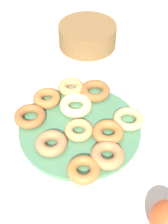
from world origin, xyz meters
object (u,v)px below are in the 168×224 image
object	(u,v)px
donut_0	(76,105)
donut_2	(51,143)
donut_5	(95,91)
donut_9	(107,155)
donut_plate	(80,128)
donut_4	(79,130)
donut_10	(71,87)
donut_8	(128,119)
donut_6	(30,116)
donut_3	(108,133)
donut_1	(84,170)
donut_7	(47,98)
basket	(87,35)

from	to	relation	value
donut_0	donut_2	xyz separation A→B (m)	(-0.00, -0.15, -0.00)
donut_5	donut_9	xyz separation A→B (m)	(0.12, -0.21, 0.00)
donut_plate	donut_2	bearing A→B (deg)	-114.14
donut_4	donut_10	distance (m)	0.17
donut_plate	donut_8	bearing A→B (deg)	30.63
donut_plate	donut_2	world-z (taller)	donut_2
donut_2	donut_5	bearing A→B (deg)	82.31
donut_0	donut_6	world-z (taller)	donut_0
donut_3	donut_1	bearing A→B (deg)	-96.38
donut_1	donut_10	distance (m)	0.30
donut_3	donut_9	world-z (taller)	donut_9
donut_6	donut_9	distance (m)	0.25
donut_4	donut_7	xyz separation A→B (m)	(-0.14, 0.08, 0.00)
donut_plate	donut_6	distance (m)	0.14
donut_3	donut_4	distance (m)	0.08
donut_8	donut_5	bearing A→B (deg)	150.72
donut_3	donut_8	distance (m)	0.08
donut_4	basket	xyz separation A→B (m)	(-0.15, 0.42, 0.02)
donut_4	donut_7	size ratio (longest dim) A/B	0.95
donut_10	basket	world-z (taller)	basket
donut_1	donut_5	distance (m)	0.29
donut_4	donut_7	distance (m)	0.16
donut_2	donut_8	distance (m)	0.23
donut_6	basket	bearing A→B (deg)	89.85
donut_6	basket	xyz separation A→B (m)	(0.00, 0.42, 0.02)
donut_plate	donut_0	size ratio (longest dim) A/B	3.60
donut_1	donut_9	world-z (taller)	donut_9
donut_0	donut_3	world-z (taller)	same
donut_5	donut_6	bearing A→B (deg)	-127.63
donut_0	donut_1	bearing A→B (deg)	-61.48
donut_6	donut_9	bearing A→B (deg)	-10.14
donut_4	donut_10	world-z (taller)	donut_10
donut_4	donut_1	bearing A→B (deg)	-61.45
donut_1	donut_5	bearing A→B (deg)	105.63
donut_0	donut_1	xyz separation A→B (m)	(0.11, -0.20, -0.00)
donut_plate	donut_3	size ratio (longest dim) A/B	4.02
donut_7	donut_6	bearing A→B (deg)	-96.87
donut_10	donut_1	bearing A→B (deg)	-60.10
donut_2	donut_7	world-z (taller)	same
donut_7	donut_8	world-z (taller)	donut_7
donut_2	donut_7	size ratio (longest dim) A/B	1.04
donut_2	donut_8	bearing A→B (deg)	45.49
donut_7	basket	world-z (taller)	basket
donut_6	donut_10	world-z (taller)	donut_10
donut_2	donut_10	world-z (taller)	same
basket	donut_7	bearing A→B (deg)	-88.49
donut_9	basket	distance (m)	0.53
donut_plate	donut_9	distance (m)	0.13
donut_7	donut_10	size ratio (longest dim) A/B	1.02
donut_plate	donut_9	size ratio (longest dim) A/B	3.95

